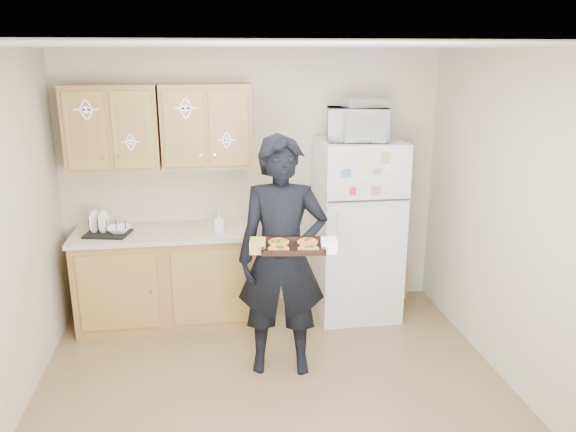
{
  "coord_description": "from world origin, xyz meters",
  "views": [
    {
      "loc": [
        -0.43,
        -3.51,
        2.46
      ],
      "look_at": [
        0.14,
        0.45,
        1.3
      ],
      "focal_mm": 35.0,
      "sensor_mm": 36.0,
      "label": 1
    }
  ],
  "objects": [
    {
      "name": "floor",
      "position": [
        0.0,
        0.0,
        0.0
      ],
      "size": [
        3.6,
        3.6,
        0.0
      ],
      "primitive_type": "plane",
      "color": "brown",
      "rests_on": "ground"
    },
    {
      "name": "ceiling",
      "position": [
        0.0,
        0.0,
        2.5
      ],
      "size": [
        3.6,
        3.6,
        0.0
      ],
      "primitive_type": "plane",
      "color": "silver",
      "rests_on": "wall_back"
    },
    {
      "name": "wall_back",
      "position": [
        0.0,
        1.8,
        1.25
      ],
      "size": [
        3.6,
        0.04,
        2.5
      ],
      "primitive_type": "cube",
      "color": "#BBB298",
      "rests_on": "floor"
    },
    {
      "name": "wall_front",
      "position": [
        0.0,
        -1.8,
        1.25
      ],
      "size": [
        3.6,
        0.04,
        2.5
      ],
      "primitive_type": "cube",
      "color": "#BBB298",
      "rests_on": "floor"
    },
    {
      "name": "wall_right",
      "position": [
        1.8,
        0.0,
        1.25
      ],
      "size": [
        0.04,
        3.6,
        2.5
      ],
      "primitive_type": "cube",
      "color": "#BBB298",
      "rests_on": "floor"
    },
    {
      "name": "refrigerator",
      "position": [
        0.95,
        1.43,
        0.85
      ],
      "size": [
        0.75,
        0.7,
        1.7
      ],
      "primitive_type": "cube",
      "color": "silver",
      "rests_on": "floor"
    },
    {
      "name": "base_cabinet",
      "position": [
        -0.85,
        1.48,
        0.43
      ],
      "size": [
        1.6,
        0.6,
        0.86
      ],
      "primitive_type": "cube",
      "color": "#935433",
      "rests_on": "floor"
    },
    {
      "name": "countertop",
      "position": [
        -0.85,
        1.48,
        0.88
      ],
      "size": [
        1.64,
        0.64,
        0.04
      ],
      "primitive_type": "cube",
      "color": "#C0B694",
      "rests_on": "base_cabinet"
    },
    {
      "name": "upper_cab_left",
      "position": [
        -1.25,
        1.61,
        1.83
      ],
      "size": [
        0.8,
        0.33,
        0.75
      ],
      "primitive_type": "cube",
      "color": "#935433",
      "rests_on": "wall_back"
    },
    {
      "name": "upper_cab_right",
      "position": [
        -0.43,
        1.61,
        1.83
      ],
      "size": [
        0.8,
        0.33,
        0.75
      ],
      "primitive_type": "cube",
      "color": "#935433",
      "rests_on": "wall_back"
    },
    {
      "name": "cereal_box",
      "position": [
        1.47,
        1.67,
        0.16
      ],
      "size": [
        0.2,
        0.07,
        0.32
      ],
      "primitive_type": "cube",
      "color": "#DCCE4D",
      "rests_on": "floor"
    },
    {
      "name": "person",
      "position": [
        0.11,
        0.51,
        0.95
      ],
      "size": [
        0.74,
        0.54,
        1.89
      ],
      "primitive_type": "imported",
      "rotation": [
        0.0,
        0.0,
        -0.14
      ],
      "color": "black",
      "rests_on": "floor"
    },
    {
      "name": "baking_tray",
      "position": [
        0.15,
        0.21,
        1.13
      ],
      "size": [
        0.49,
        0.38,
        0.04
      ],
      "primitive_type": "cube",
      "rotation": [
        0.0,
        0.0,
        -0.14
      ],
      "color": "black",
      "rests_on": "person"
    },
    {
      "name": "pizza_front_left",
      "position": [
        0.03,
        0.15,
        1.15
      ],
      "size": [
        0.15,
        0.15,
        0.02
      ],
      "primitive_type": "cylinder",
      "color": "orange",
      "rests_on": "baking_tray"
    },
    {
      "name": "pizza_front_right",
      "position": [
        0.24,
        0.12,
        1.15
      ],
      "size": [
        0.15,
        0.15,
        0.02
      ],
      "primitive_type": "cylinder",
      "color": "orange",
      "rests_on": "baking_tray"
    },
    {
      "name": "pizza_back_left",
      "position": [
        0.05,
        0.3,
        1.15
      ],
      "size": [
        0.15,
        0.15,
        0.02
      ],
      "primitive_type": "cylinder",
      "color": "orange",
      "rests_on": "baking_tray"
    },
    {
      "name": "pizza_back_right",
      "position": [
        0.26,
        0.27,
        1.15
      ],
      "size": [
        0.15,
        0.15,
        0.02
      ],
      "primitive_type": "cylinder",
      "color": "orange",
      "rests_on": "baking_tray"
    },
    {
      "name": "microwave",
      "position": [
        0.9,
        1.38,
        1.85
      ],
      "size": [
        0.59,
        0.44,
        0.3
      ],
      "primitive_type": "imported",
      "rotation": [
        0.0,
        0.0,
        -0.16
      ],
      "color": "silver",
      "rests_on": "refrigerator"
    },
    {
      "name": "foil_pan",
      "position": [
        0.96,
        1.41,
        2.03
      ],
      "size": [
        0.38,
        0.28,
        0.08
      ],
      "primitive_type": "cube",
      "rotation": [
        0.0,
        0.0,
        0.08
      ],
      "color": "#ADAEB4",
      "rests_on": "microwave"
    },
    {
      "name": "dish_rack",
      "position": [
        -1.34,
        1.43,
        0.97
      ],
      "size": [
        0.42,
        0.35,
        0.15
      ],
      "primitive_type": "cube",
      "rotation": [
        0.0,
        0.0,
        -0.23
      ],
      "color": "black",
      "rests_on": "countertop"
    },
    {
      "name": "bowl",
      "position": [
        -1.24,
        1.43,
        0.94
      ],
      "size": [
        0.22,
        0.22,
        0.05
      ],
      "primitive_type": "imported",
      "rotation": [
        0.0,
        0.0,
        0.04
      ],
      "color": "white",
      "rests_on": "dish_rack"
    },
    {
      "name": "soap_bottle",
      "position": [
        -0.35,
        1.38,
        0.99
      ],
      "size": [
        0.09,
        0.09,
        0.19
      ],
      "primitive_type": "imported",
      "rotation": [
        0.0,
        0.0,
        -0.06
      ],
      "color": "silver",
      "rests_on": "countertop"
    }
  ]
}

